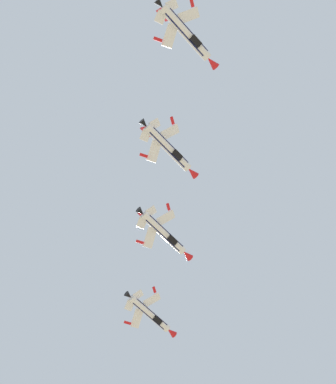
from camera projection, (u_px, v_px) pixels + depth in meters
The scene contains 4 objects.
fighter_jet_lead at pixel (150, 314), 130.90m from camera, with size 10.71×14.36×5.47m.
fighter_jet_left_wing at pixel (164, 234), 119.30m from camera, with size 10.61×14.36×5.75m.
fighter_jet_right_wing at pixel (169, 149), 113.77m from camera, with size 10.48×14.36×6.16m.
fighter_jet_left_outer at pixel (187, 34), 102.99m from camera, with size 10.76×14.36×5.41m.
Camera 1 is at (-4.97, -5.59, 1.62)m, focal length 54.10 mm.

